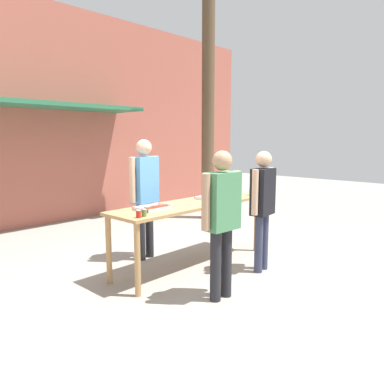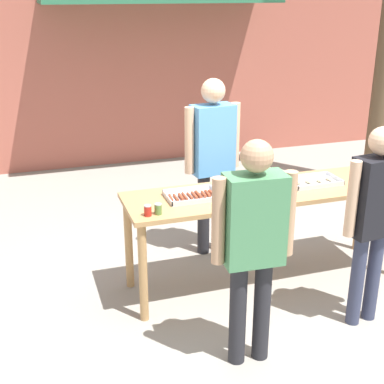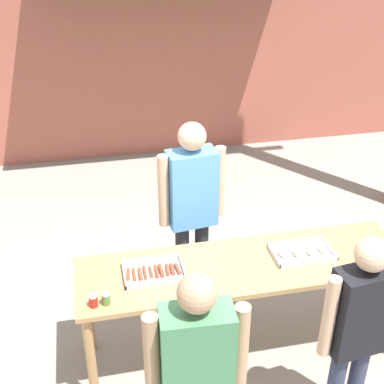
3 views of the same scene
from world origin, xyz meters
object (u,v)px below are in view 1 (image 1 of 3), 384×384
(food_tray_buns, at_px, (212,198))
(beer_cup, at_px, (252,192))
(person_server_behind_table, at_px, (145,188))
(condiment_jar_mustard, at_px, (139,214))
(person_customer_holding_hotdog, at_px, (222,212))
(food_tray_sausages, at_px, (154,208))
(utility_pole, at_px, (208,82))
(condiment_jar_ketchup, at_px, (144,213))
(person_customer_with_cup, at_px, (263,200))

(food_tray_buns, relative_size, beer_cup, 4.27)
(food_tray_buns, relative_size, person_server_behind_table, 0.26)
(condiment_jar_mustard, relative_size, person_customer_holding_hotdog, 0.05)
(food_tray_sausages, xyz_separation_m, utility_pole, (3.23, 1.90, 2.06))
(condiment_jar_mustard, height_order, person_customer_holding_hotdog, person_customer_holding_hotdog)
(condiment_jar_ketchup, xyz_separation_m, utility_pole, (3.60, 2.15, 2.03))
(person_customer_holding_hotdog, bearing_deg, food_tray_buns, -132.44)
(food_tray_sausages, distance_m, condiment_jar_ketchup, 0.44)
(condiment_jar_ketchup, relative_size, person_customer_with_cup, 0.05)
(person_customer_holding_hotdog, bearing_deg, beer_cup, -152.46)
(person_customer_with_cup, bearing_deg, food_tray_buns, -95.00)
(condiment_jar_mustard, height_order, condiment_jar_ketchup, same)
(utility_pole, bearing_deg, condiment_jar_mustard, -149.65)
(person_server_behind_table, distance_m, person_customer_with_cup, 1.71)
(person_server_behind_table, bearing_deg, food_tray_sausages, -129.08)
(condiment_jar_ketchup, relative_size, person_server_behind_table, 0.05)
(person_server_behind_table, distance_m, person_customer_holding_hotdog, 1.74)
(food_tray_sausages, xyz_separation_m, condiment_jar_ketchup, (-0.36, -0.25, 0.03))
(person_customer_holding_hotdog, bearing_deg, person_server_behind_table, -97.88)
(person_server_behind_table, bearing_deg, utility_pole, 16.07)
(beer_cup, relative_size, person_customer_with_cup, 0.07)
(food_tray_sausages, bearing_deg, person_customer_with_cup, -36.40)
(condiment_jar_ketchup, bearing_deg, person_server_behind_table, 50.03)
(condiment_jar_ketchup, relative_size, beer_cup, 0.81)
(beer_cup, relative_size, person_customer_holding_hotdog, 0.07)
(condiment_jar_ketchup, distance_m, person_customer_holding_hotdog, 0.89)
(food_tray_sausages, distance_m, beer_cup, 1.82)
(food_tray_buns, bearing_deg, person_customer_with_cup, -88.41)
(utility_pole, bearing_deg, beer_cup, -123.77)
(food_tray_sausages, bearing_deg, person_server_behind_table, 58.12)
(person_customer_with_cup, bearing_deg, utility_pole, -133.55)
(food_tray_buns, distance_m, utility_pole, 3.50)
(condiment_jar_mustard, relative_size, beer_cup, 0.81)
(food_tray_sausages, height_order, person_server_behind_table, person_server_behind_table)
(condiment_jar_ketchup, distance_m, beer_cup, 2.16)
(food_tray_buns, relative_size, person_customer_with_cup, 0.29)
(person_customer_holding_hotdog, bearing_deg, utility_pole, -133.91)
(person_customer_with_cup, bearing_deg, beer_cup, -142.93)
(condiment_jar_ketchup, bearing_deg, utility_pole, 30.87)
(person_customer_holding_hotdog, height_order, utility_pole, utility_pole)
(condiment_jar_ketchup, bearing_deg, condiment_jar_mustard, -177.02)
(condiment_jar_ketchup, relative_size, person_customer_holding_hotdog, 0.05)
(utility_pole, bearing_deg, food_tray_sausages, -149.62)
(condiment_jar_ketchup, distance_m, person_server_behind_table, 1.24)
(food_tray_sausages, distance_m, person_customer_holding_hotdog, 1.03)
(person_server_behind_table, relative_size, utility_pole, 0.30)
(food_tray_sausages, distance_m, person_customer_with_cup, 1.45)
(food_tray_buns, relative_size, condiment_jar_ketchup, 5.28)
(condiment_jar_mustard, height_order, person_server_behind_table, person_server_behind_table)
(condiment_jar_mustard, relative_size, person_customer_with_cup, 0.05)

